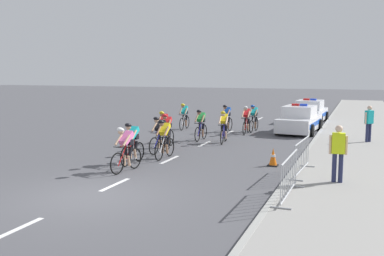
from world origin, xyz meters
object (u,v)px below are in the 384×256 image
at_px(cyclist_fourth, 160,134).
at_px(cyclist_eleventh, 184,116).
at_px(cyclist_sixth, 164,127).
at_px(traffic_cone_near, 273,157).
at_px(cyclist_second, 132,143).
at_px(crowd_barrier_middle, 302,157).
at_px(cyclist_third, 164,138).
at_px(cyclist_twelfth, 227,118).
at_px(cyclist_lead, 126,148).
at_px(police_car_nearest, 299,120).
at_px(spectator_closest, 338,150).
at_px(cyclist_fifth, 167,130).
at_px(cyclist_ninth, 246,119).
at_px(cyclist_tenth, 254,118).
at_px(cyclist_seventh, 201,124).
at_px(spectator_middle, 369,121).
at_px(cyclist_eighth, 224,126).
at_px(crowd_barrier_front, 289,177).
at_px(police_car_second, 310,112).

distance_m(cyclist_fourth, cyclist_eleventh, 7.60).
xyz_separation_m(cyclist_sixth, traffic_cone_near, (5.73, -3.18, -0.48)).
bearing_deg(cyclist_second, cyclist_fourth, 89.71).
distance_m(cyclist_second, crowd_barrier_middle, 5.97).
height_order(cyclist_third, cyclist_twelfth, same).
relative_size(cyclist_second, traffic_cone_near, 2.69).
bearing_deg(cyclist_eleventh, cyclist_lead, -78.10).
height_order(cyclist_eleventh, crowd_barrier_middle, cyclist_eleventh).
relative_size(police_car_nearest, traffic_cone_near, 7.04).
distance_m(cyclist_fourth, spectator_closest, 7.65).
xyz_separation_m(cyclist_fifth, traffic_cone_near, (5.07, -2.08, -0.48)).
bearing_deg(cyclist_twelfth, cyclist_ninth, -19.17).
height_order(cyclist_second, cyclist_tenth, same).
xyz_separation_m(cyclist_lead, cyclist_seventh, (0.04, 7.22, 0.00)).
bearing_deg(cyclist_fifth, cyclist_tenth, 70.00).
height_order(police_car_nearest, spectator_middle, spectator_middle).
distance_m(police_car_nearest, spectator_middle, 4.64).
xyz_separation_m(cyclist_fourth, cyclist_ninth, (1.94, 6.78, 0.00)).
distance_m(crowd_barrier_middle, spectator_closest, 1.44).
bearing_deg(cyclist_lead, crowd_barrier_middle, 13.64).
bearing_deg(cyclist_lead, cyclist_eleventh, 101.90).
bearing_deg(police_car_nearest, cyclist_eleventh, -170.40).
distance_m(cyclist_twelfth, spectator_middle, 7.54).
bearing_deg(cyclist_sixth, cyclist_lead, -77.41).
xyz_separation_m(cyclist_eleventh, cyclist_twelfth, (2.60, -0.15, 0.00)).
relative_size(cyclist_ninth, spectator_middle, 1.03).
xyz_separation_m(cyclist_eleventh, traffic_cone_near, (6.70, -8.16, -0.48)).
xyz_separation_m(cyclist_eighth, cyclist_eleventh, (-3.58, 3.89, 0.00)).
bearing_deg(spectator_middle, crowd_barrier_front, -101.05).
distance_m(cyclist_twelfth, police_car_second, 7.45).
xyz_separation_m(cyclist_lead, cyclist_sixth, (-1.30, 5.84, 0.00)).
relative_size(cyclist_ninth, cyclist_twelfth, 1.00).
distance_m(cyclist_second, cyclist_fifth, 3.60).
relative_size(cyclist_lead, cyclist_twelfth, 1.00).
distance_m(cyclist_ninth, spectator_closest, 10.97).
bearing_deg(cyclist_fourth, spectator_closest, -22.39).
relative_size(cyclist_fourth, crowd_barrier_middle, 0.74).
height_order(cyclist_seventh, crowd_barrier_front, cyclist_seventh).
bearing_deg(cyclist_second, spectator_middle, 43.94).
bearing_deg(cyclist_third, cyclist_eleventh, 107.03).
height_order(cyclist_third, cyclist_fourth, same).
relative_size(cyclist_fifth, cyclist_sixth, 1.00).
distance_m(crowd_barrier_front, crowd_barrier_middle, 2.85).
xyz_separation_m(police_car_nearest, traffic_cone_near, (0.29, -9.25, -0.37)).
height_order(traffic_cone_near, spectator_middle, spectator_middle).
bearing_deg(police_car_nearest, cyclist_third, -112.32).
bearing_deg(cyclist_second, cyclist_twelfth, 85.73).
bearing_deg(cyclist_second, cyclist_sixth, 101.02).
height_order(cyclist_seventh, traffic_cone_near, cyclist_seventh).
distance_m(cyclist_lead, cyclist_eighth, 7.05).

